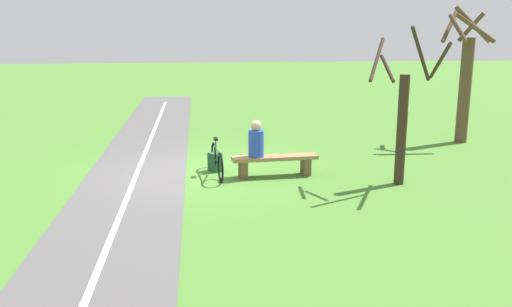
# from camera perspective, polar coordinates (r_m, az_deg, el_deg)

# --- Properties ---
(ground_plane) EXTENTS (80.00, 80.00, 0.00)m
(ground_plane) POSITION_cam_1_polar(r_m,az_deg,el_deg) (12.18, -6.52, -2.12)
(ground_plane) COLOR #477A2D
(paved_path) EXTENTS (2.27, 36.01, 0.02)m
(paved_path) POSITION_cam_1_polar(r_m,az_deg,el_deg) (8.49, -15.34, -9.32)
(paved_path) COLOR #565454
(paved_path) RESTS_ON ground_plane
(path_centre_line) EXTENTS (0.19, 32.00, 0.00)m
(path_centre_line) POSITION_cam_1_polar(r_m,az_deg,el_deg) (8.49, -15.34, -9.26)
(path_centre_line) COLOR silver
(path_centre_line) RESTS_ON paved_path
(bench) EXTENTS (1.90, 0.54, 0.46)m
(bench) POSITION_cam_1_polar(r_m,az_deg,el_deg) (11.83, 1.99, -0.89)
(bench) COLOR #937047
(bench) RESTS_ON ground_plane
(person_seated) EXTENTS (0.36, 0.36, 0.80)m
(person_seated) POSITION_cam_1_polar(r_m,az_deg,el_deg) (11.63, 0.02, 1.37)
(person_seated) COLOR #2847B7
(person_seated) RESTS_ON bench
(bicycle) EXTENTS (0.21, 1.68, 0.83)m
(bicycle) POSITION_cam_1_polar(r_m,az_deg,el_deg) (11.87, -4.13, -0.76)
(bicycle) COLOR black
(bicycle) RESTS_ON ground_plane
(backpack) EXTENTS (0.34, 0.38, 0.41)m
(backpack) POSITION_cam_1_polar(r_m,az_deg,el_deg) (12.30, -4.32, -0.94)
(backpack) COLOR #1E4C2D
(backpack) RESTS_ON ground_plane
(tree_mid_field) EXTENTS (1.30, 1.50, 3.77)m
(tree_mid_field) POSITION_cam_1_polar(r_m,az_deg,el_deg) (16.22, 21.15, 7.39)
(tree_mid_field) COLOR brown
(tree_mid_field) RESTS_ON ground_plane
(tree_by_path) EXTENTS (1.63, 1.61, 3.23)m
(tree_by_path) POSITION_cam_1_polar(r_m,az_deg,el_deg) (11.40, 15.24, 3.85)
(tree_by_path) COLOR #38281E
(tree_by_path) RESTS_ON ground_plane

